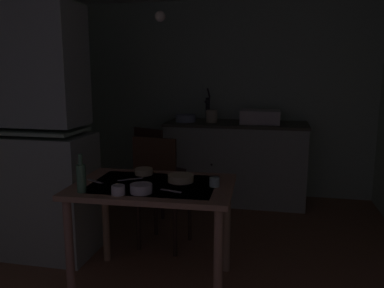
# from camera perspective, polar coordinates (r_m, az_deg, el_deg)

# --- Properties ---
(ground_plane) EXTENTS (4.83, 4.83, 0.00)m
(ground_plane) POSITION_cam_1_polar(r_m,az_deg,el_deg) (3.35, -0.05, -16.46)
(ground_plane) COLOR #906345
(wall_back) EXTENTS (3.66, 0.10, 2.35)m
(wall_back) POSITION_cam_1_polar(r_m,az_deg,el_deg) (4.93, 4.76, 6.49)
(wall_back) COLOR #B1CEB2
(wall_back) RESTS_ON ground
(hutch_cabinet) EXTENTS (0.94, 0.49, 2.02)m
(hutch_cabinet) POSITION_cam_1_polar(r_m,az_deg,el_deg) (3.45, -22.01, 0.20)
(hutch_cabinet) COLOR #A7B8A5
(hutch_cabinet) RESTS_ON ground
(counter_cabinet) EXTENTS (1.61, 0.64, 0.93)m
(counter_cabinet) POSITION_cam_1_polar(r_m,az_deg,el_deg) (4.65, 6.35, -2.60)
(counter_cabinet) COLOR #A7B8A5
(counter_cabinet) RESTS_ON ground
(sink_basin) EXTENTS (0.44, 0.34, 0.15)m
(sink_basin) POSITION_cam_1_polar(r_m,az_deg,el_deg) (4.54, 9.85, 3.94)
(sink_basin) COLOR white
(sink_basin) RESTS_ON counter_cabinet
(hand_pump) EXTENTS (0.05, 0.27, 0.39)m
(hand_pump) POSITION_cam_1_polar(r_m,az_deg,el_deg) (4.64, 2.28, 5.36)
(hand_pump) COLOR #232328
(hand_pump) RESTS_ON counter_cabinet
(mixing_bowl_counter) EXTENTS (0.23, 0.23, 0.09)m
(mixing_bowl_counter) POSITION_cam_1_polar(r_m,az_deg,el_deg) (4.61, -0.93, 3.75)
(mixing_bowl_counter) COLOR #9EB2C6
(mixing_bowl_counter) RESTS_ON counter_cabinet
(stoneware_crock) EXTENTS (0.13, 0.13, 0.14)m
(stoneware_crock) POSITION_cam_1_polar(r_m,az_deg,el_deg) (4.56, 2.85, 4.03)
(stoneware_crock) COLOR beige
(stoneware_crock) RESTS_ON counter_cabinet
(dining_table) EXTENTS (1.12, 0.77, 0.76)m
(dining_table) POSITION_cam_1_polar(r_m,az_deg,el_deg) (2.76, -5.59, -7.87)
(dining_table) COLOR #A77F5F
(dining_table) RESTS_ON ground
(chair_far_side) EXTENTS (0.46, 0.46, 0.99)m
(chair_far_side) POSITION_cam_1_polar(r_m,az_deg,el_deg) (3.37, -4.56, -6.76)
(chair_far_side) COLOR #342318
(chair_far_side) RESTS_ON ground
(chair_by_counter) EXTENTS (0.53, 0.53, 0.94)m
(chair_by_counter) POSITION_cam_1_polar(r_m,az_deg,el_deg) (4.24, -5.21, -3.47)
(chair_by_counter) COLOR #391D1B
(chair_by_counter) RESTS_ON ground
(serving_bowl_wide) EXTENTS (0.13, 0.13, 0.05)m
(serving_bowl_wide) POSITION_cam_1_polar(r_m,az_deg,el_deg) (2.97, -6.99, -3.97)
(serving_bowl_wide) COLOR beige
(serving_bowl_wide) RESTS_ON dining_table
(soup_bowl_small) EXTENTS (0.14, 0.14, 0.06)m
(soup_bowl_small) POSITION_cam_1_polar(r_m,az_deg,el_deg) (2.53, -7.37, -6.40)
(soup_bowl_small) COLOR white
(soup_bowl_small) RESTS_ON dining_table
(sauce_dish) EXTENTS (0.18, 0.18, 0.05)m
(sauce_dish) POSITION_cam_1_polar(r_m,az_deg,el_deg) (2.77, -1.64, -4.96)
(sauce_dish) COLOR beige
(sauce_dish) RESTS_ON dining_table
(mug_tall) EXTENTS (0.07, 0.07, 0.06)m
(mug_tall) POSITION_cam_1_polar(r_m,az_deg,el_deg) (2.65, 3.27, -5.52)
(mug_tall) COLOR #ADD1C1
(mug_tall) RESTS_ON dining_table
(mug_dark) EXTENTS (0.09, 0.09, 0.06)m
(mug_dark) POSITION_cam_1_polar(r_m,az_deg,el_deg) (2.52, -10.63, -6.56)
(mug_dark) COLOR white
(mug_dark) RESTS_ON dining_table
(glass_bottle) EXTENTS (0.06, 0.06, 0.25)m
(glass_bottle) POSITION_cam_1_polar(r_m,az_deg,el_deg) (2.61, -15.73, -4.65)
(glass_bottle) COLOR #4C7F56
(glass_bottle) RESTS_ON dining_table
(table_knife) EXTENTS (0.16, 0.12, 0.00)m
(table_knife) POSITION_cam_1_polar(r_m,az_deg,el_deg) (2.85, -8.89, -5.05)
(table_knife) COLOR silver
(table_knife) RESTS_ON dining_table
(teaspoon_near_bowl) EXTENTS (0.15, 0.09, 0.00)m
(teaspoon_near_bowl) POSITION_cam_1_polar(r_m,az_deg,el_deg) (2.85, -13.82, -5.27)
(teaspoon_near_bowl) COLOR beige
(teaspoon_near_bowl) RESTS_ON dining_table
(teaspoon_by_cup) EXTENTS (0.15, 0.06, 0.00)m
(teaspoon_by_cup) POSITION_cam_1_polar(r_m,az_deg,el_deg) (2.56, -3.08, -6.77)
(teaspoon_by_cup) COLOR beige
(teaspoon_by_cup) RESTS_ON dining_table
(pendant_bulb) EXTENTS (0.08, 0.08, 0.08)m
(pendant_bulb) POSITION_cam_1_polar(r_m,az_deg,el_deg) (3.09, -4.63, 17.92)
(pendant_bulb) COLOR #F9EFCC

